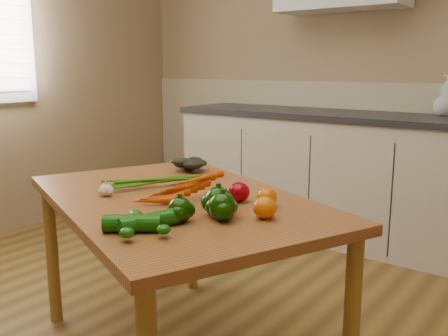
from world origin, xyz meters
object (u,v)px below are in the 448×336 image
soap_bottle_a (447,95)px  tomato_c (265,208)px  soap_bottle_c (445,102)px  garlic_bulb (106,190)px  tomato_b (267,197)px  zucchini_b (132,223)px  pepper_b (222,207)px  carrot_bunch (174,188)px  tomato_a (239,192)px  pepper_c (180,210)px  leafy_greens (189,162)px  table (176,216)px  pepper_a (218,202)px  zucchini_a (149,221)px

soap_bottle_a → tomato_c: 2.09m
soap_bottle_a → tomato_c: soap_bottle_a is taller
soap_bottle_c → garlic_bulb: bearing=115.3°
tomato_b → zucchini_b: (-0.18, -0.50, -0.01)m
soap_bottle_a → tomato_b: 1.97m
soap_bottle_a → soap_bottle_c: soap_bottle_a is taller
garlic_bulb → pepper_b: 0.56m
carrot_bunch → zucchini_b: 0.45m
garlic_bulb → tomato_a: bearing=27.8°
pepper_b → pepper_c: size_ratio=1.14×
soap_bottle_c → tomato_c: (-0.06, -2.06, -0.24)m
leafy_greens → tomato_c: size_ratio=2.32×
table → zucchini_b: size_ratio=8.84×
table → soap_bottle_a: soap_bottle_a is taller
pepper_a → table: bearing=160.8°
pepper_a → tomato_c: bearing=25.2°
soap_bottle_a → pepper_a: bearing=32.0°
garlic_bulb → zucchini_b: size_ratio=0.32×
soap_bottle_c → soap_bottle_a: bearing=-90.7°
carrot_bunch → pepper_a: (0.30, -0.10, 0.02)m
carrot_bunch → garlic_bulb: bearing=-120.4°
carrot_bunch → zucchini_a: carrot_bunch is taller
pepper_b → tomato_c: (0.10, 0.10, -0.01)m
pepper_b → tomato_c: size_ratio=1.14×
carrot_bunch → soap_bottle_c: bearing=98.8°
soap_bottle_c → pepper_b: 2.18m
table → soap_bottle_a: 2.14m
leafy_greens → zucchini_a: (0.47, -0.74, -0.02)m
table → tomato_a: (0.24, 0.09, 0.12)m
zucchini_b → soap_bottle_c: bearing=82.7°
table → tomato_a: 0.28m
carrot_bunch → leafy_greens: leafy_greens is taller
pepper_a → tomato_a: size_ratio=1.23×
pepper_a → garlic_bulb: bearing=-173.7°
soap_bottle_c → zucchini_a: (-0.29, -2.38, -0.25)m
garlic_bulb → pepper_c: 0.46m
table → garlic_bulb: 0.29m
pepper_c → zucchini_a: size_ratio=0.42×
pepper_c → zucchini_a: pepper_c is taller
leafy_greens → garlic_bulb: bearing=-85.8°
pepper_a → pepper_b: 0.05m
soap_bottle_c → leafy_greens: size_ratio=0.96×
tomato_c → tomato_b: bearing=119.7°
table → pepper_c: bearing=-22.2°
tomato_b → zucchini_b: size_ratio=0.42×
soap_bottle_a → zucchini_b: bearing=30.1°
zucchini_b → garlic_bulb: bearing=149.5°
pepper_b → zucchini_a: 0.25m
leafy_greens → tomato_b: size_ratio=2.55×
tomato_b → tomato_c: tomato_c is taller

